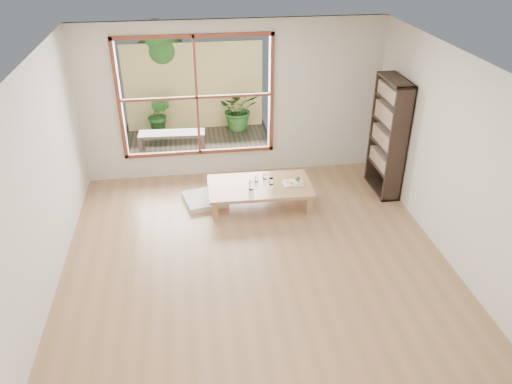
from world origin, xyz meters
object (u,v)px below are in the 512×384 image
(low_table, at_px, (259,187))
(garden_bench, at_px, (172,135))
(bookshelf, at_px, (388,137))
(food_tray, at_px, (294,182))

(low_table, xyz_separation_m, garden_bench, (-1.34, 2.13, 0.05))
(low_table, bearing_deg, bookshelf, 6.55)
(low_table, height_order, bookshelf, bookshelf)
(garden_bench, bearing_deg, low_table, -55.13)
(bookshelf, height_order, garden_bench, bookshelf)
(low_table, relative_size, food_tray, 5.18)
(low_table, relative_size, garden_bench, 1.28)
(food_tray, distance_m, garden_bench, 2.87)
(bookshelf, relative_size, food_tray, 6.06)
(bookshelf, xyz_separation_m, garden_bench, (-3.42, 1.93, -0.58))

